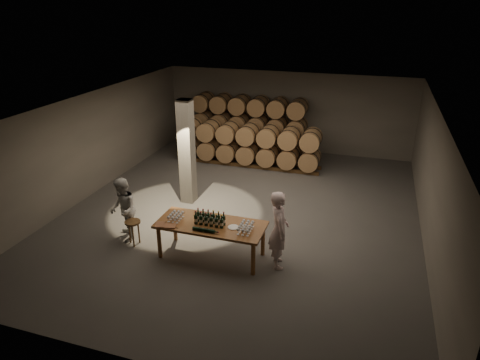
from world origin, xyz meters
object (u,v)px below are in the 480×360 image
(bottle_cluster, at_px, (210,220))
(plate, at_px, (233,227))
(person_man, at_px, (279,230))
(stool, at_px, (133,225))
(tasting_table, at_px, (211,227))
(person_woman, at_px, (123,210))
(notebook_near, at_px, (170,226))

(bottle_cluster, xyz_separation_m, plate, (0.58, 0.03, -0.12))
(bottle_cluster, xyz_separation_m, person_man, (1.64, 0.17, -0.07))
(plate, xyz_separation_m, stool, (-2.66, -0.08, -0.36))
(bottle_cluster, bearing_deg, stool, -178.58)
(tasting_table, height_order, person_man, person_man)
(tasting_table, height_order, person_woman, person_woman)
(plate, height_order, person_woman, person_woman)
(notebook_near, bearing_deg, bottle_cluster, 9.04)
(stool, height_order, person_man, person_man)
(tasting_table, bearing_deg, person_woman, 177.84)
(stool, bearing_deg, notebook_near, -15.32)
(stool, bearing_deg, bottle_cluster, 1.42)
(tasting_table, xyz_separation_m, plate, (0.57, -0.01, 0.11))
(tasting_table, xyz_separation_m, person_woman, (-2.45, 0.09, 0.05))
(person_woman, bearing_deg, bottle_cluster, 52.11)
(person_woman, bearing_deg, person_man, 55.67)
(bottle_cluster, height_order, person_man, person_man)
(notebook_near, relative_size, person_woman, 0.16)
(stool, bearing_deg, person_woman, 153.01)
(tasting_table, distance_m, stool, 2.11)
(stool, xyz_separation_m, person_woman, (-0.36, 0.18, 0.30))
(bottle_cluster, bearing_deg, person_woman, 176.92)
(plate, distance_m, person_woman, 3.02)
(tasting_table, bearing_deg, person_man, 4.43)
(plate, relative_size, person_man, 0.14)
(tasting_table, height_order, bottle_cluster, bottle_cluster)
(bottle_cluster, xyz_separation_m, stool, (-2.08, -0.05, -0.48))
(tasting_table, bearing_deg, stool, -177.51)
(stool, xyz_separation_m, person_man, (3.72, 0.22, 0.41))
(tasting_table, relative_size, bottle_cluster, 3.53)
(person_woman, bearing_deg, stool, 28.20)
(tasting_table, height_order, notebook_near, notebook_near)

